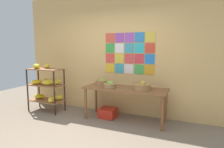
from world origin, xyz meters
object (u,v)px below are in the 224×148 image
object	(u,v)px
fruit_basket_left	(102,82)
fruit_basket_right	(110,85)
banana_shelf_unit	(46,85)
produce_crate_under_table	(108,113)
display_table	(125,92)
fruit_basket_back_right	(142,86)

from	to	relation	value
fruit_basket_left	fruit_basket_right	bearing A→B (deg)	-33.11
fruit_basket_right	fruit_basket_left	size ratio (longest dim) A/B	0.99
banana_shelf_unit	produce_crate_under_table	bearing A→B (deg)	6.17
display_table	fruit_basket_left	size ratio (longest dim) A/B	6.13
display_table	produce_crate_under_table	xyz separation A→B (m)	(-0.41, 0.01, -0.53)
fruit_basket_right	fruit_basket_back_right	xyz separation A→B (m)	(0.69, 0.10, 0.01)
display_table	produce_crate_under_table	size ratio (longest dim) A/B	4.99
fruit_basket_back_right	produce_crate_under_table	world-z (taller)	fruit_basket_back_right
display_table	fruit_basket_left	world-z (taller)	fruit_basket_left
display_table	fruit_basket_left	distance (m)	0.61
banana_shelf_unit	produce_crate_under_table	xyz separation A→B (m)	(1.62, 0.17, -0.55)
fruit_basket_right	fruit_basket_back_right	size ratio (longest dim) A/B	0.77
banana_shelf_unit	produce_crate_under_table	size ratio (longest dim) A/B	3.32
banana_shelf_unit	fruit_basket_left	bearing A→B (deg)	9.03
produce_crate_under_table	fruit_basket_left	bearing A→B (deg)	163.54
fruit_basket_left	fruit_basket_back_right	xyz separation A→B (m)	(0.98, -0.09, 0.01)
banana_shelf_unit	fruit_basket_back_right	size ratio (longest dim) A/B	3.16
fruit_basket_left	display_table	bearing A→B (deg)	-6.03
fruit_basket_right	produce_crate_under_table	world-z (taller)	fruit_basket_right
fruit_basket_left	produce_crate_under_table	bearing A→B (deg)	-16.46
display_table	fruit_basket_back_right	size ratio (longest dim) A/B	4.75
display_table	fruit_basket_left	xyz separation A→B (m)	(-0.59, 0.06, 0.15)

